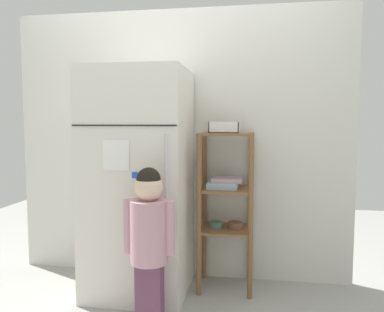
# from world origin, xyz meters

# --- Properties ---
(ground_plane) EXTENTS (6.00, 6.00, 0.00)m
(ground_plane) POSITION_xyz_m (0.00, 0.00, 0.00)
(ground_plane) COLOR #999993
(kitchen_wall_back) EXTENTS (2.67, 0.03, 2.11)m
(kitchen_wall_back) POSITION_xyz_m (0.00, 0.37, 1.05)
(kitchen_wall_back) COLOR silver
(kitchen_wall_back) RESTS_ON ground
(refrigerator) EXTENTS (0.70, 0.67, 1.61)m
(refrigerator) POSITION_xyz_m (-0.23, 0.02, 0.80)
(refrigerator) COLOR silver
(refrigerator) RESTS_ON ground
(child_standing) EXTENTS (0.31, 0.23, 0.97)m
(child_standing) POSITION_xyz_m (-0.03, -0.45, 0.59)
(child_standing) COLOR #663B54
(child_standing) RESTS_ON ground
(pantry_shelf_unit) EXTENTS (0.40, 0.35, 1.16)m
(pantry_shelf_unit) POSITION_xyz_m (0.38, 0.16, 0.69)
(pantry_shelf_unit) COLOR brown
(pantry_shelf_unit) RESTS_ON ground
(fruit_bin) EXTENTS (0.21, 0.19, 0.08)m
(fruit_bin) POSITION_xyz_m (0.37, 0.17, 1.19)
(fruit_bin) COLOR white
(fruit_bin) RESTS_ON pantry_shelf_unit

